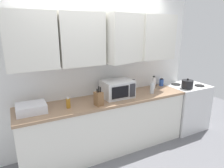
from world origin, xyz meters
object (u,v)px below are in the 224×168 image
at_px(kettle, 187,84).
at_px(dish_rack, 31,108).
at_px(bottle_blue_cleaner, 161,82).
at_px(microwave, 117,89).
at_px(bottle_spice_jar, 133,85).
at_px(stove_range, 185,106).
at_px(bottle_white_jar, 154,83).
at_px(bottle_clear_tall, 152,88).
at_px(knife_block, 99,98).
at_px(bottle_amber_vinegar, 68,103).

height_order(kettle, dish_rack, kettle).
xyz_separation_m(dish_rack, bottle_blue_cleaner, (2.38, 0.19, 0.01)).
bearing_deg(bottle_blue_cleaner, microwave, -170.56).
bearing_deg(bottle_spice_jar, kettle, -18.46).
xyz_separation_m(kettle, bottle_blue_cleaner, (-0.31, 0.35, -0.02)).
xyz_separation_m(stove_range, bottle_spice_jar, (-1.15, 0.19, 0.55)).
relative_size(microwave, bottle_white_jar, 2.04).
height_order(stove_range, dish_rack, dish_rack).
height_order(bottle_clear_tall, bottle_blue_cleaner, bottle_clear_tall).
distance_m(microwave, bottle_clear_tall, 0.63).
distance_m(kettle, microwave, 1.40).
bearing_deg(knife_block, bottle_spice_jar, 22.89).
xyz_separation_m(dish_rack, bottle_spice_jar, (1.72, 0.17, 0.04)).
bearing_deg(knife_block, bottle_amber_vinegar, 165.99).
height_order(microwave, bottle_spice_jar, microwave).
bearing_deg(knife_block, microwave, 25.06).
bearing_deg(microwave, knife_block, -154.94).
bearing_deg(kettle, dish_rack, 176.60).
bearing_deg(stove_range, knife_block, -175.40).
relative_size(bottle_white_jar, bottle_amber_vinegar, 1.51).
relative_size(dish_rack, bottle_blue_cleaner, 2.64).
xyz_separation_m(microwave, bottle_white_jar, (0.81, 0.10, -0.03)).
distance_m(dish_rack, bottle_white_jar, 2.13).
relative_size(dish_rack, bottle_spice_jar, 1.81).
relative_size(microwave, knife_block, 1.67).
xyz_separation_m(bottle_blue_cleaner, bottle_amber_vinegar, (-1.90, -0.27, 0.00)).
distance_m(stove_range, microwave, 1.66).
relative_size(dish_rack, bottle_white_jar, 1.61).
bearing_deg(stove_range, bottle_amber_vinegar, -178.71).
relative_size(kettle, dish_rack, 0.55).
bearing_deg(dish_rack, bottle_blue_cleaner, 4.64).
distance_m(dish_rack, bottle_spice_jar, 1.72).
bearing_deg(knife_block, dish_rack, 168.77).
height_order(kettle, bottle_amber_vinegar, kettle).
height_order(kettle, bottle_white_jar, bottle_white_jar).
bearing_deg(bottle_white_jar, microwave, -172.96).
relative_size(bottle_clear_tall, bottle_amber_vinegar, 1.30).
xyz_separation_m(microwave, bottle_amber_vinegar, (-0.83, -0.09, -0.07)).
bearing_deg(bottle_blue_cleaner, bottle_amber_vinegar, -172.01).
bearing_deg(bottle_clear_tall, microwave, 170.44).
relative_size(kettle, microwave, 0.43).
bearing_deg(bottle_spice_jar, knife_block, -157.11).
distance_m(bottle_spice_jar, bottle_blue_cleaner, 0.67).
bearing_deg(bottle_white_jar, kettle, -25.83).
height_order(kettle, bottle_blue_cleaner, kettle).
height_order(microwave, bottle_blue_cleaner, microwave).
bearing_deg(stove_range, bottle_blue_cleaner, 156.08).
xyz_separation_m(dish_rack, bottle_white_jar, (2.13, 0.12, 0.05)).
xyz_separation_m(bottle_clear_tall, bottle_blue_cleaner, (0.45, 0.28, -0.03)).
height_order(bottle_white_jar, bottle_amber_vinegar, bottle_white_jar).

